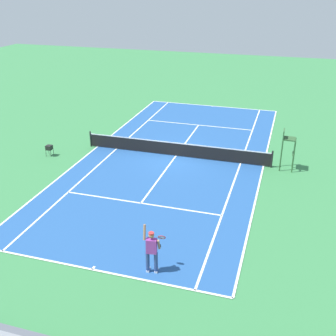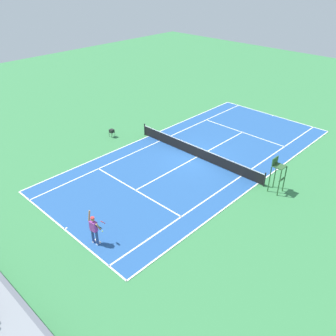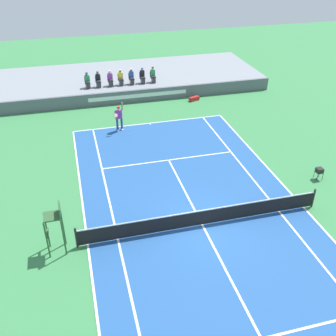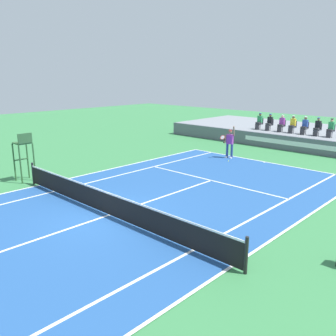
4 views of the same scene
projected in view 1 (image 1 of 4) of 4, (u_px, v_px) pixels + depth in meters
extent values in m
plane|color=#387F47|center=(176.00, 156.00, 26.61)|extent=(80.00, 80.00, 0.00)
cube|color=#235193|center=(176.00, 156.00, 26.61)|extent=(10.98, 23.78, 0.02)
cube|color=white|center=(92.00, 269.00, 16.25)|extent=(10.98, 0.10, 0.01)
cube|color=white|center=(213.00, 106.00, 36.95)|extent=(10.98, 0.10, 0.01)
cube|color=white|center=(263.00, 166.00, 25.15)|extent=(0.10, 23.78, 0.01)
cube|color=white|center=(97.00, 147.00, 28.05)|extent=(0.10, 23.78, 0.01)
cube|color=white|center=(240.00, 164.00, 25.52)|extent=(0.10, 23.78, 0.01)
cube|color=white|center=(116.00, 149.00, 27.69)|extent=(0.10, 23.78, 0.01)
cube|color=white|center=(141.00, 203.00, 21.03)|extent=(8.22, 0.10, 0.01)
cube|color=white|center=(199.00, 125.00, 32.17)|extent=(8.22, 0.10, 0.01)
cube|color=white|center=(176.00, 156.00, 26.60)|extent=(0.10, 12.80, 0.01)
cube|color=white|center=(93.00, 268.00, 16.34)|extent=(0.10, 0.20, 0.01)
cube|color=white|center=(212.00, 106.00, 36.87)|extent=(0.10, 0.20, 0.01)
cylinder|color=black|center=(272.00, 159.00, 24.82)|extent=(0.10, 0.10, 1.07)
cylinder|color=black|center=(91.00, 139.00, 27.96)|extent=(0.10, 0.10, 1.07)
cube|color=black|center=(176.00, 149.00, 26.41)|extent=(11.78, 0.02, 0.84)
cube|color=white|center=(176.00, 143.00, 26.24)|extent=(11.78, 0.03, 0.06)
cylinder|color=navy|center=(148.00, 262.00, 15.97)|extent=(0.15, 0.15, 0.92)
cylinder|color=navy|center=(156.00, 263.00, 15.93)|extent=(0.15, 0.15, 0.92)
cube|color=white|center=(148.00, 270.00, 16.19)|extent=(0.16, 0.29, 0.10)
cube|color=white|center=(156.00, 270.00, 16.15)|extent=(0.16, 0.29, 0.10)
cube|color=purple|center=(151.00, 246.00, 15.63)|extent=(0.43, 0.30, 0.60)
sphere|color=#A37556|center=(151.00, 235.00, 15.44)|extent=(0.22, 0.22, 0.22)
cylinder|color=red|center=(151.00, 233.00, 15.40)|extent=(0.21, 0.21, 0.06)
cylinder|color=#A37556|center=(144.00, 232.00, 15.46)|extent=(0.12, 0.22, 0.61)
cylinder|color=#A37556|center=(159.00, 244.00, 15.68)|extent=(0.14, 0.34, 0.56)
cylinder|color=black|center=(160.00, 246.00, 15.84)|extent=(0.06, 0.19, 0.25)
torus|color=red|center=(162.00, 237.00, 15.88)|extent=(0.33, 0.24, 0.26)
cylinder|color=silver|center=(162.00, 237.00, 15.88)|extent=(0.29, 0.20, 0.22)
sphere|color=#D1E533|center=(146.00, 256.00, 17.01)|extent=(0.07, 0.07, 0.07)
cylinder|color=#2D562D|center=(294.00, 153.00, 24.64)|extent=(0.07, 0.07, 1.90)
cylinder|color=#2D562D|center=(294.00, 157.00, 24.03)|extent=(0.07, 0.07, 1.90)
cylinder|color=#2D562D|center=(282.00, 152.00, 24.82)|extent=(0.07, 0.07, 1.90)
cylinder|color=#2D562D|center=(281.00, 156.00, 24.21)|extent=(0.07, 0.07, 1.90)
cube|color=#2D562D|center=(290.00, 139.00, 24.02)|extent=(0.70, 0.70, 0.06)
cube|color=#2D562D|center=(284.00, 134.00, 24.00)|extent=(0.06, 0.70, 0.48)
cube|color=#2D562D|center=(293.00, 154.00, 24.30)|extent=(0.10, 0.70, 0.04)
cube|color=black|center=(49.00, 148.00, 26.47)|extent=(0.36, 0.36, 0.28)
cylinder|color=black|center=(54.00, 152.00, 26.72)|extent=(0.02, 0.02, 0.42)
cylinder|color=black|center=(49.00, 151.00, 26.81)|extent=(0.02, 0.02, 0.42)
cylinder|color=black|center=(51.00, 154.00, 26.42)|extent=(0.02, 0.02, 0.42)
cylinder|color=black|center=(46.00, 153.00, 26.51)|extent=(0.02, 0.02, 0.42)
ellipsoid|color=#D1E533|center=(49.00, 146.00, 26.44)|extent=(0.30, 0.30, 0.12)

